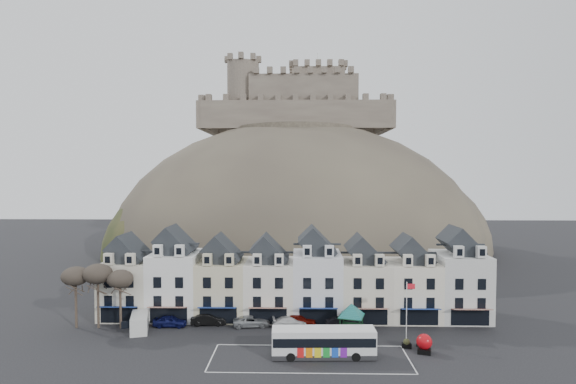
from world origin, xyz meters
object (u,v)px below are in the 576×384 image
(bus, at_px, (323,341))
(flagpole, at_px, (407,307))
(car_white, at_px, (290,322))
(car_silver, at_px, (252,321))
(car_maroon, at_px, (299,320))
(car_charcoal, at_px, (340,321))
(red_buoy, at_px, (424,343))
(white_van, at_px, (140,323))
(car_black, at_px, (209,319))
(car_navy, at_px, (170,321))
(bus_shelter, at_px, (351,310))

(bus, relative_size, flagpole, 1.58)
(car_white, bearing_deg, car_silver, 78.42)
(car_silver, distance_m, car_white, 5.21)
(car_maroon, bearing_deg, car_charcoal, -89.28)
(red_buoy, xyz_separation_m, white_van, (-35.30, 6.40, -0.02))
(flagpole, bearing_deg, car_black, 168.23)
(car_navy, bearing_deg, car_black, -80.59)
(car_silver, relative_size, car_white, 1.03)
(bus_shelter, height_order, white_van, bus_shelter)
(white_van, xyz_separation_m, car_black, (8.61, 2.50, -0.31))
(car_white, bearing_deg, red_buoy, -127.83)
(red_buoy, bearing_deg, car_white, 151.86)
(bus_shelter, relative_size, flagpole, 0.80)
(car_white, bearing_deg, car_black, 77.46)
(red_buoy, height_order, car_white, red_buoy)
(red_buoy, relative_size, flagpole, 0.30)
(bus, height_order, car_silver, bus)
(car_black, xyz_separation_m, car_maroon, (12.29, 0.00, -0.00))
(car_navy, distance_m, car_white, 16.16)
(bus, height_order, white_van, bus)
(bus_shelter, xyz_separation_m, car_white, (-7.97, 2.16, -2.32))
(bus_shelter, distance_m, white_van, 27.73)
(bus, distance_m, flagpole, 11.89)
(bus_shelter, relative_size, car_black, 1.23)
(car_white, bearing_deg, white_van, 85.96)
(bus, bearing_deg, car_black, 143.84)
(bus, height_order, bus_shelter, bus_shelter)
(car_silver, bearing_deg, car_navy, 84.30)
(bus, relative_size, bus_shelter, 1.98)
(flagpole, relative_size, car_navy, 1.64)
(bus, distance_m, car_navy, 22.24)
(car_navy, xyz_separation_m, car_black, (5.07, 0.81, 0.02))
(car_black, bearing_deg, car_charcoal, -94.95)
(bus, distance_m, red_buoy, 11.76)
(car_silver, xyz_separation_m, car_white, (5.21, -0.17, -0.00))
(white_van, bearing_deg, bus, -34.34)
(flagpole, xyz_separation_m, white_van, (-34.18, 2.83, -3.11))
(red_buoy, distance_m, car_black, 28.14)
(bus, bearing_deg, car_maroon, 103.14)
(car_maroon, bearing_deg, bus, -164.34)
(car_black, relative_size, car_charcoal, 1.18)
(car_navy, relative_size, car_white, 0.94)
(red_buoy, distance_m, car_navy, 32.78)
(bus_shelter, xyz_separation_m, car_black, (-19.06, 2.71, -2.23))
(red_buoy, distance_m, car_silver, 22.49)
(red_buoy, relative_size, car_maroon, 0.48)
(white_van, bearing_deg, car_white, -10.48)
(flagpole, height_order, car_maroon, flagpole)
(white_van, bearing_deg, car_maroon, -9.31)
(car_maroon, bearing_deg, flagpole, -111.14)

